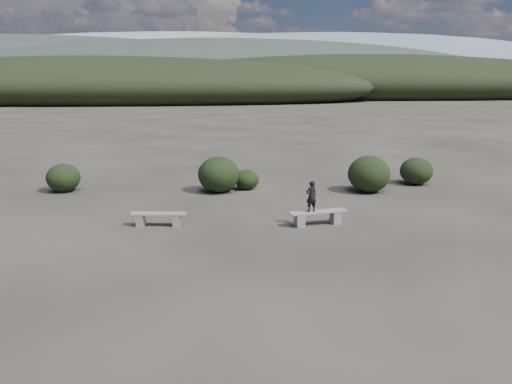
{
  "coord_description": "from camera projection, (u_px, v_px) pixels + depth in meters",
  "views": [
    {
      "loc": [
        -0.58,
        -10.18,
        4.19
      ],
      "look_at": [
        0.34,
        3.5,
        1.1
      ],
      "focal_mm": 35.0,
      "sensor_mm": 36.0,
      "label": 1
    }
  ],
  "objects": [
    {
      "name": "shrub_e",
      "position": [
        416.0,
        171.0,
        20.38
      ],
      "size": [
        1.32,
        1.32,
        1.1
      ],
      "primitive_type": "ellipsoid",
      "color": "black",
      "rests_on": "ground"
    },
    {
      "name": "mountain_ridges",
      "position": [
        211.0,
        70.0,
        338.03
      ],
      "size": [
        500.0,
        400.0,
        56.0
      ],
      "color": "black",
      "rests_on": "ground"
    },
    {
      "name": "seated_person",
      "position": [
        311.0,
        196.0,
        14.46
      ],
      "size": [
        0.38,
        0.31,
        0.91
      ],
      "primitive_type": "imported",
      "rotation": [
        0.0,
        0.0,
        3.45
      ],
      "color": "black",
      "rests_on": "bench_right"
    },
    {
      "name": "bench_left",
      "position": [
        159.0,
        218.0,
        14.57
      ],
      "size": [
        1.63,
        0.48,
        0.4
      ],
      "rotation": [
        0.0,
        0.0,
        -0.09
      ],
      "color": "gray",
      "rests_on": "ground"
    },
    {
      "name": "shrub_d",
      "position": [
        369.0,
        174.0,
        18.94
      ],
      "size": [
        1.59,
        1.59,
        1.39
      ],
      "primitive_type": "ellipsoid",
      "color": "black",
      "rests_on": "ground"
    },
    {
      "name": "ground",
      "position": [
        251.0,
        276.0,
        10.87
      ],
      "size": [
        1200.0,
        1200.0,
        0.0
      ],
      "primitive_type": "plane",
      "color": "#2C2722",
      "rests_on": "ground"
    },
    {
      "name": "shrub_f",
      "position": [
        63.0,
        178.0,
        19.05
      ],
      "size": [
        1.27,
        1.27,
        1.07
      ],
      "primitive_type": "ellipsoid",
      "color": "black",
      "rests_on": "ground"
    },
    {
      "name": "shrub_c",
      "position": [
        247.0,
        179.0,
        19.49
      ],
      "size": [
        0.97,
        0.97,
        0.78
      ],
      "primitive_type": "ellipsoid",
      "color": "black",
      "rests_on": "ground"
    },
    {
      "name": "shrub_b",
      "position": [
        219.0,
        174.0,
        18.95
      ],
      "size": [
        1.59,
        1.59,
        1.36
      ],
      "primitive_type": "ellipsoid",
      "color": "black",
      "rests_on": "ground"
    },
    {
      "name": "bench_right",
      "position": [
        318.0,
        217.0,
        14.66
      ],
      "size": [
        1.76,
        0.74,
        0.43
      ],
      "rotation": [
        0.0,
        0.0,
        0.23
      ],
      "color": "gray",
      "rests_on": "ground"
    }
  ]
}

